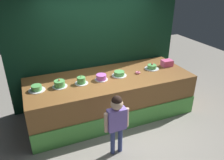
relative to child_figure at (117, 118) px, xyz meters
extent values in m
plane|color=gray|center=(0.36, 0.51, -0.74)|extent=(12.00, 12.00, 0.00)
cube|color=brown|center=(0.36, 1.17, -0.29)|extent=(3.48, 1.33, 0.89)
cube|color=#59B24C|center=(0.36, 0.50, -0.54)|extent=(3.48, 0.02, 0.40)
cube|color=#113823|center=(0.36, 1.94, 0.68)|extent=(4.03, 0.08, 2.84)
cylinder|color=#3F4C8C|center=(-0.07, 0.00, -0.48)|extent=(0.08, 0.08, 0.50)
cylinder|color=#3F4C8C|center=(0.07, 0.00, -0.48)|extent=(0.08, 0.08, 0.50)
cube|color=#8C72D8|center=(0.00, 0.00, -0.04)|extent=(0.31, 0.14, 0.39)
cylinder|color=beige|center=(-0.19, 0.00, -0.05)|extent=(0.06, 0.06, 0.36)
cylinder|color=beige|center=(0.19, 0.00, -0.05)|extent=(0.06, 0.06, 0.36)
sphere|color=beige|center=(0.00, 0.00, 0.26)|extent=(0.20, 0.20, 0.20)
sphere|color=black|center=(0.00, 0.00, 0.32)|extent=(0.17, 0.17, 0.17)
cube|color=pink|center=(1.84, 1.25, 0.23)|extent=(0.26, 0.20, 0.14)
torus|color=pink|center=(0.99, 1.12, 0.18)|extent=(0.11, 0.11, 0.04)
cylinder|color=white|center=(-1.12, 1.16, 0.16)|extent=(0.31, 0.31, 0.01)
cylinder|color=#59B259|center=(-1.12, 1.16, 0.21)|extent=(0.19, 0.19, 0.09)
cylinder|color=white|center=(-0.70, 1.15, 0.16)|extent=(0.29, 0.29, 0.01)
cylinder|color=#59B259|center=(-0.70, 1.15, 0.22)|extent=(0.21, 0.21, 0.12)
sphere|color=red|center=(-0.70, 1.15, 0.30)|extent=(0.03, 0.03, 0.03)
cylinder|color=white|center=(-0.27, 1.12, 0.16)|extent=(0.27, 0.27, 0.01)
cylinder|color=#59B259|center=(-0.27, 1.12, 0.23)|extent=(0.17, 0.17, 0.12)
cone|color=#F2E566|center=(-0.27, 1.12, 0.32)|extent=(0.02, 0.02, 0.06)
cylinder|color=white|center=(0.15, 1.13, 0.16)|extent=(0.27, 0.27, 0.01)
cylinder|color=#CC66D8|center=(0.15, 1.13, 0.22)|extent=(0.21, 0.21, 0.10)
cylinder|color=white|center=(0.57, 1.17, 0.16)|extent=(0.32, 0.32, 0.01)
cylinder|color=#59B259|center=(0.57, 1.17, 0.21)|extent=(0.22, 0.22, 0.09)
cylinder|color=silver|center=(1.42, 1.23, 0.16)|extent=(0.33, 0.33, 0.01)
cylinder|color=#59B259|center=(1.42, 1.23, 0.21)|extent=(0.20, 0.20, 0.09)
sphere|color=red|center=(1.42, 1.23, 0.27)|extent=(0.04, 0.04, 0.04)
camera|label=1|loc=(-1.20, -2.68, 2.11)|focal=34.99mm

